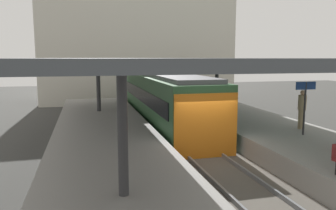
{
  "coord_description": "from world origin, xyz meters",
  "views": [
    {
      "loc": [
        -4.6,
        -12.18,
        4.17
      ],
      "look_at": [
        -0.21,
        4.92,
        1.62
      ],
      "focal_mm": 34.9,
      "sensor_mm": 36.0,
      "label": 1
    }
  ],
  "objects": [
    {
      "name": "track_ballast",
      "position": [
        0.0,
        0.0,
        0.1
      ],
      "size": [
        3.2,
        28.0,
        0.2
      ],
      "primitive_type": "cube",
      "color": "#59544C",
      "rests_on": "ground_plane"
    },
    {
      "name": "passenger_mid_platform",
      "position": [
        2.14,
        1.97,
        1.9
      ],
      "size": [
        0.36,
        0.36,
        1.74
      ],
      "color": "#998460",
      "rests_on": "platform_right"
    },
    {
      "name": "platform_left",
      "position": [
        -3.8,
        0.0,
        0.5
      ],
      "size": [
        4.4,
        28.0,
        1.0
      ],
      "primitive_type": "cube",
      "color": "gray",
      "rests_on": "ground_plane"
    },
    {
      "name": "platform_right",
      "position": [
        3.8,
        0.0,
        0.5
      ],
      "size": [
        4.4,
        28.0,
        1.0
      ],
      "primitive_type": "cube",
      "color": "gray",
      "rests_on": "ground_plane"
    },
    {
      "name": "passenger_near_bench",
      "position": [
        4.82,
        0.33,
        1.91
      ],
      "size": [
        0.36,
        0.36,
        1.75
      ],
      "color": "#998460",
      "rests_on": "platform_right"
    },
    {
      "name": "commuter_train",
      "position": [
        0.0,
        7.34,
        1.73
      ],
      "size": [
        2.78,
        15.37,
        3.1
      ],
      "color": "#2D5633",
      "rests_on": "track_ballast"
    },
    {
      "name": "ground_plane",
      "position": [
        0.0,
        0.0,
        0.0
      ],
      "size": [
        80.0,
        80.0,
        0.0
      ],
      "primitive_type": "plane",
      "color": "#383835"
    },
    {
      "name": "rail_far_side",
      "position": [
        0.72,
        0.0,
        0.27
      ],
      "size": [
        0.08,
        28.0,
        0.14
      ],
      "primitive_type": "cube",
      "color": "slate",
      "rests_on": "track_ballast"
    },
    {
      "name": "rail_near_side",
      "position": [
        -0.72,
        0.0,
        0.27
      ],
      "size": [
        0.08,
        28.0,
        0.14
      ],
      "primitive_type": "cube",
      "color": "slate",
      "rests_on": "track_ballast"
    },
    {
      "name": "platform_sign",
      "position": [
        4.15,
        -0.72,
        2.62
      ],
      "size": [
        0.9,
        0.08,
        2.21
      ],
      "color": "#262628",
      "rests_on": "platform_right"
    },
    {
      "name": "canopy_left",
      "position": [
        -3.8,
        1.4,
        4.04
      ],
      "size": [
        4.18,
        21.0,
        3.16
      ],
      "color": "#333335",
      "rests_on": "platform_left"
    },
    {
      "name": "canopy_right",
      "position": [
        3.8,
        1.4,
        3.89
      ],
      "size": [
        4.18,
        21.0,
        3.0
      ],
      "color": "#333335",
      "rests_on": "platform_right"
    },
    {
      "name": "station_building_backdrop",
      "position": [
        0.55,
        20.0,
        5.5
      ],
      "size": [
        18.0,
        6.0,
        11.0
      ],
      "primitive_type": "cube",
      "color": "beige",
      "rests_on": "ground_plane"
    }
  ]
}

